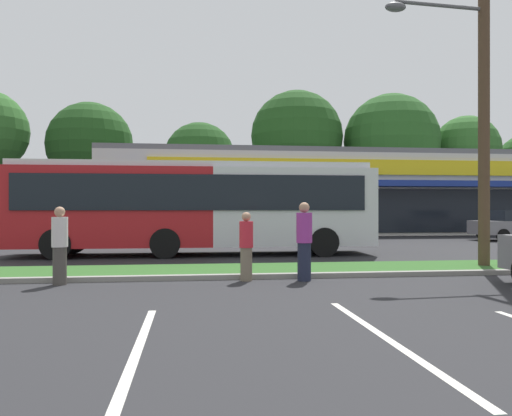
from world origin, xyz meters
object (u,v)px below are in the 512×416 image
(utility_pole, at_px, (479,76))
(city_bus, at_px, (194,205))
(pedestrian_mid, at_px, (246,246))
(pedestrian_far, at_px, (60,245))
(pedestrian_by_pole, at_px, (304,241))

(utility_pole, xyz_separation_m, city_bus, (-7.60, 5.31, -3.47))
(city_bus, relative_size, pedestrian_mid, 8.08)
(pedestrian_mid, height_order, pedestrian_far, pedestrian_far)
(city_bus, height_order, pedestrian_by_pole, city_bus)
(pedestrian_by_pole, relative_size, pedestrian_mid, 1.14)
(city_bus, bearing_deg, pedestrian_by_pole, -69.47)
(city_bus, xyz_separation_m, pedestrian_far, (-2.94, -6.68, -0.92))
(utility_pole, relative_size, pedestrian_mid, 6.23)
(utility_pole, distance_m, pedestrian_far, 11.50)
(utility_pole, bearing_deg, pedestrian_far, -172.58)
(pedestrian_far, bearing_deg, city_bus, -54.06)
(utility_pole, bearing_deg, city_bus, 145.08)
(pedestrian_mid, bearing_deg, utility_pole, 58.93)
(pedestrian_far, bearing_deg, pedestrian_by_pole, -121.08)
(city_bus, distance_m, pedestrian_mid, 6.77)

